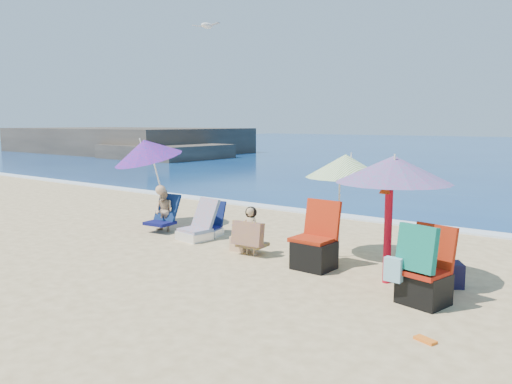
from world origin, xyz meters
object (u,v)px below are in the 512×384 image
Objects in this scene: camp_chair_left at (315,248)px; chair_navy at (210,226)px; person_left at (164,210)px; person_center at (250,232)px; chair_rainbow at (197,229)px; furled_umbrella at (387,227)px; umbrella_turquoise at (394,169)px; umbrella_blue at (146,150)px; seagull at (207,26)px; camp_chair_right at (422,275)px; umbrella_striped at (345,166)px.

chair_navy is at bearing 165.33° from camp_chair_left.
person_center is at bearing -9.55° from person_left.
furled_umbrella is at bearing -5.14° from chair_rainbow.
umbrella_blue reaches higher than umbrella_turquoise.
camp_chair_left is at bearing -20.87° from seagull.
umbrella_turquoise reaches higher than camp_chair_left.
camp_chair_left is 1.62× the size of seagull.
furled_umbrella is at bearing -1.88° from camp_chair_left.
seagull reaches higher than camp_chair_right.
umbrella_striped is at bearing 10.86° from chair_rainbow.
umbrella_blue is 2.45× the size of person_center.
chair_navy is 0.94× the size of chair_rainbow.
umbrella_turquoise is at bearing -5.84° from umbrella_blue.
umbrella_striped reaches higher than chair_rainbow.
person_center is at bearing -10.64° from umbrella_blue.
camp_chair_right is at bearing -10.49° from umbrella_blue.
umbrella_blue reaches higher than furled_umbrella.
umbrella_striped reaches higher than furled_umbrella.
umbrella_striped is 1.71× the size of camp_chair_right.
furled_umbrella is 1.49× the size of person_left.
person_center is at bearing 169.67° from camp_chair_right.
chair_navy is at bearing -177.79° from umbrella_striped.
furled_umbrella is 1.75× the size of person_center.
umbrella_blue is 2.36m from chair_navy.
furled_umbrella reaches higher than camp_chair_left.
umbrella_turquoise is 2.02× the size of person_left.
camp_chair_right is (0.69, -0.63, -1.27)m from umbrella_turquoise.
umbrella_turquoise is at bearing -3.96° from chair_rainbow.
umbrella_striped is 2.72× the size of seagull.
umbrella_striped is 3.34m from chair_navy.
umbrella_turquoise is 1.35× the size of furled_umbrella.
seagull is at bearing 120.95° from chair_rainbow.
seagull is (0.51, 0.88, 3.89)m from person_left.
camp_chair_right is at bearing -42.25° from umbrella_turquoise.
umbrella_turquoise is 1.48m from umbrella_striped.
umbrella_blue reaches higher than person_left.
umbrella_blue reaches higher than camp_chair_left.
person_left is (0.74, -0.19, -1.27)m from umbrella_blue.
person_center reaches higher than chair_navy.
furled_umbrella is at bearing -38.70° from umbrella_striped.
furled_umbrella is at bearing -16.28° from seagull.
camp_chair_left is 4.06m from person_left.
camp_chair_left reaches higher than chair_rainbow.
camp_chair_left is (-1.21, 0.04, -0.50)m from furled_umbrella.
person_center is (3.44, -0.65, -1.31)m from umbrella_blue.
chair_navy is at bearing 16.89° from person_left.
chair_navy is 1.12m from person_left.
umbrella_turquoise reaches higher than furled_umbrella.
umbrella_striped is at bearing 2.21° from chair_navy.
chair_navy is 1.84m from person_center.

